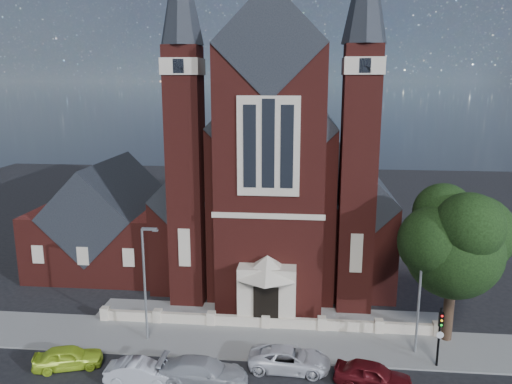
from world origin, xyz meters
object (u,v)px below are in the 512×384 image
street_lamp_left (146,278)px  car_lime_van (68,357)px  car_white_suv (289,359)px  traffic_signal (440,330)px  car_dark_red (373,375)px  church (279,175)px  street_lamp_right (421,288)px  car_silver_b (203,372)px  parish_hall (110,224)px  street_tree (457,245)px  car_silver_a (141,372)px

street_lamp_left → car_lime_van: bearing=-136.1°
street_lamp_left → car_white_suv: (9.77, -2.63, -3.89)m
traffic_signal → car_dark_red: traffic_signal is taller
street_lamp_left → car_dark_red: bearing=-15.1°
church → car_dark_red: size_ratio=7.85×
street_lamp_right → street_lamp_left: bearing=180.0°
street_lamp_left → car_silver_b: 7.67m
car_white_suv → church: bearing=7.2°
parish_hall → car_silver_b: bearing=-55.4°
parish_hall → traffic_signal: size_ratio=3.05×
street_lamp_left → street_tree: bearing=4.8°
parish_hall → street_tree: size_ratio=1.14×
street_tree → car_silver_b: street_tree is taller
street_lamp_right → traffic_signal: size_ratio=2.02×
traffic_signal → parish_hall: bearing=150.0°
street_lamp_right → car_white_suv: 9.48m
street_lamp_left → car_silver_b: bearing=-44.0°
church → car_silver_a: (-6.85, -23.79, -7.50)m
street_lamp_right → car_silver_a: bearing=-164.0°
street_lamp_right → car_silver_b: bearing=-160.8°
street_tree → street_lamp_right: (-2.51, -1.71, -2.36)m
church → car_lime_van: church is taller
car_lime_van → car_silver_a: 5.10m
street_lamp_left → car_dark_red: size_ratio=1.82×
car_silver_a → car_white_suv: bearing=-77.3°
car_silver_b → car_white_suv: (5.00, 1.98, -0.06)m
street_tree → car_silver_b: bearing=-158.1°
parish_hall → street_lamp_right: size_ratio=1.51×
car_lime_van → car_dark_red: (18.58, -0.19, 0.05)m
car_dark_red → traffic_signal: bearing=-46.7°
car_silver_a → car_white_suv: size_ratio=0.82×
car_dark_red → street_tree: bearing=-31.9°
parish_hall → street_lamp_right: parish_hall is taller
car_lime_van → car_silver_b: size_ratio=0.79×
street_lamp_right → church: bearing=118.0°
parish_hall → street_tree: street_tree is taller
street_tree → street_lamp_right: size_ratio=1.32×
car_lime_van → car_silver_b: car_silver_b is taller
street_lamp_left → car_silver_a: bearing=-77.7°
church → street_lamp_left: (-7.91, -18.94, -3.59)m
car_lime_van → car_dark_red: bearing=-108.5°
street_lamp_right → parish_hall: bearing=151.8°
church → car_white_suv: (1.86, -21.57, -7.48)m
street_lamp_left → church: bearing=67.3°
street_lamp_left → street_lamp_right: bearing=0.0°
traffic_signal → car_lime_van: 23.01m
traffic_signal → car_white_suv: traffic_signal is taller
street_tree → car_dark_red: street_tree is taller
street_tree → car_lime_van: (-24.43, -5.48, -6.25)m
street_tree → traffic_signal: 5.70m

